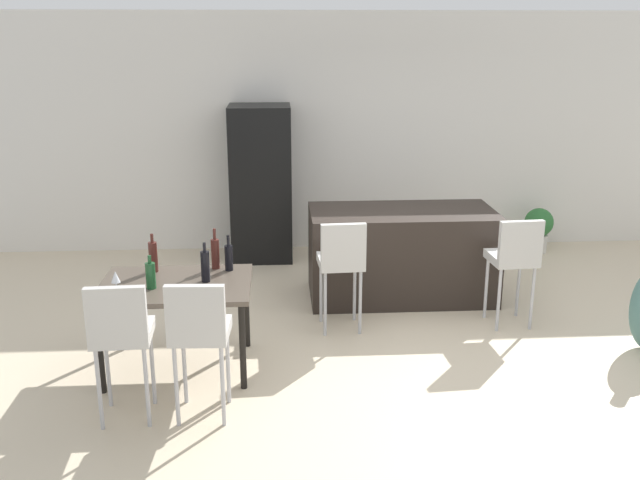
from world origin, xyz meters
TOP-DOWN VIEW (x-y plane):
  - ground_plane at (0.00, 0.00)m, footprint 10.00×10.00m
  - back_wall at (0.00, 2.84)m, footprint 10.00×0.12m
  - kitchen_island at (0.28, 0.97)m, footprint 1.88×0.91m
  - bar_chair_left at (-0.42, 0.13)m, footprint 0.42×0.42m
  - bar_chair_middle at (1.17, 0.13)m, footprint 0.43×0.43m
  - dining_table at (-1.81, -0.53)m, footprint 1.19×0.88m
  - dining_chair_near at (-2.07, -1.33)m, footprint 0.42×0.42m
  - dining_chair_far at (-1.54, -1.33)m, footprint 0.42×0.42m
  - wine_bottle_middle at (-1.40, -0.25)m, footprint 0.07×0.07m
  - wine_bottle_corner at (-2.02, -0.24)m, footprint 0.07×0.07m
  - wine_bottle_inner at (-1.57, -0.51)m, footprint 0.07×0.07m
  - wine_bottle_right at (-1.98, -0.64)m, footprint 0.08×0.08m
  - wine_bottle_end at (-1.51, -0.19)m, footprint 0.07×0.07m
  - wine_glass_left at (-2.23, -0.72)m, footprint 0.07×0.07m
  - refrigerator at (-1.18, 2.40)m, footprint 0.72×0.68m
  - potted_plant at (2.26, 2.39)m, footprint 0.35×0.35m

SIDE VIEW (x-z plane):
  - ground_plane at x=0.00m, z-range 0.00..0.00m
  - potted_plant at x=2.26m, z-range 0.04..0.60m
  - kitchen_island at x=0.28m, z-range 0.00..0.92m
  - dining_table at x=-1.81m, z-range 0.30..1.04m
  - bar_chair_left at x=-0.42m, z-range 0.17..1.22m
  - bar_chair_middle at x=1.17m, z-range 0.17..1.22m
  - dining_chair_near at x=-2.07m, z-range 0.17..1.22m
  - dining_chair_far at x=-1.54m, z-range 0.17..1.22m
  - wine_bottle_right at x=-1.98m, z-range 0.71..0.98m
  - wine_bottle_middle at x=-1.40m, z-range 0.70..1.01m
  - wine_glass_left at x=-2.23m, z-range 0.78..0.95m
  - wine_bottle_inner at x=-1.57m, z-range 0.71..1.03m
  - wine_bottle_corner at x=-2.02m, z-range 0.71..1.03m
  - wine_bottle_end at x=-1.51m, z-range 0.70..1.05m
  - refrigerator at x=-1.18m, z-range 0.00..1.84m
  - back_wall at x=0.00m, z-range 0.00..2.90m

